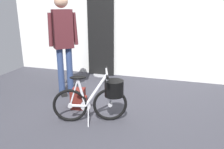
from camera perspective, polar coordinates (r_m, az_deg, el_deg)
ground_plane at (r=3.44m, az=0.66°, el=-9.98°), size 6.17×6.17×0.00m
back_wall at (r=4.99m, az=7.53°, el=17.20°), size 6.17×0.10×3.18m
floor_banner_stand at (r=5.12m, az=-2.87°, el=8.68°), size 0.60×0.36×1.82m
folding_bike_foreground at (r=3.13m, az=-3.18°, el=-5.57°), size 0.97×0.53×0.73m
visitor_near_wall at (r=4.05m, az=-12.11°, el=8.79°), size 0.41×0.39×1.74m
backpack_on_floor at (r=3.66m, az=-8.39°, el=-5.96°), size 0.27×0.29×0.29m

